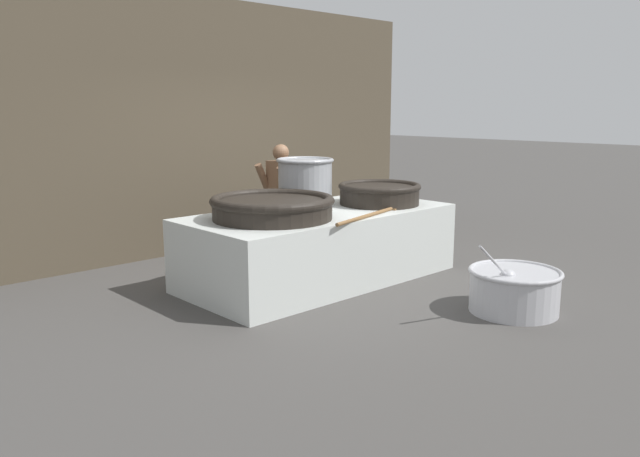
# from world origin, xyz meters

# --- Properties ---
(ground_plane) EXTENTS (60.00, 60.00, 0.00)m
(ground_plane) POSITION_xyz_m (0.00, 0.00, 0.00)
(ground_plane) COLOR #474442
(back_wall) EXTENTS (7.73, 0.24, 3.43)m
(back_wall) POSITION_xyz_m (0.00, 2.38, 1.72)
(back_wall) COLOR #4C4233
(back_wall) RESTS_ON ground_plane
(hearth_platform) EXTENTS (3.17, 1.50, 0.81)m
(hearth_platform) POSITION_xyz_m (0.00, 0.00, 0.40)
(hearth_platform) COLOR silver
(hearth_platform) RESTS_ON ground_plane
(giant_wok_near) EXTENTS (1.32, 1.32, 0.25)m
(giant_wok_near) POSITION_xyz_m (-0.71, -0.02, 0.94)
(giant_wok_near) COLOR black
(giant_wok_near) RESTS_ON hearth_platform
(giant_wok_far) EXTENTS (1.00, 1.00, 0.26)m
(giant_wok_far) POSITION_xyz_m (0.89, -0.12, 0.95)
(giant_wok_far) COLOR black
(giant_wok_far) RESTS_ON hearth_platform
(stock_pot) EXTENTS (0.68, 0.68, 0.57)m
(stock_pot) POSITION_xyz_m (0.13, 0.40, 1.11)
(stock_pot) COLOR gray
(stock_pot) RESTS_ON hearth_platform
(stirring_paddle) EXTENTS (1.31, 0.39, 0.04)m
(stirring_paddle) POSITION_xyz_m (0.17, -0.63, 0.83)
(stirring_paddle) COLOR brown
(stirring_paddle) RESTS_ON hearth_platform
(cook) EXTENTS (0.35, 0.55, 1.51)m
(cook) POSITION_xyz_m (0.29, 1.05, 0.82)
(cook) COLOR brown
(cook) RESTS_ON ground_plane
(prep_bowl_vegetables) EXTENTS (1.16, 0.90, 0.78)m
(prep_bowl_vegetables) POSITION_xyz_m (0.58, -2.15, 0.24)
(prep_bowl_vegetables) COLOR #B7B7BC
(prep_bowl_vegetables) RESTS_ON ground_plane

